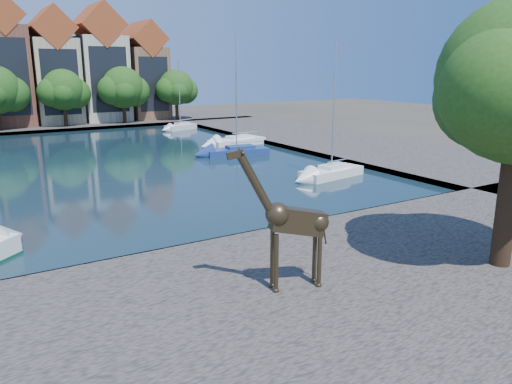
% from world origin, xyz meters
% --- Properties ---
extents(ground, '(160.00, 160.00, 0.00)m').
position_xyz_m(ground, '(0.00, 0.00, 0.00)').
color(ground, '#38332B').
rests_on(ground, ground).
extents(water_basin, '(38.00, 50.00, 0.08)m').
position_xyz_m(water_basin, '(0.00, 24.00, 0.04)').
color(water_basin, black).
rests_on(water_basin, ground).
extents(near_quay, '(50.00, 14.00, 0.50)m').
position_xyz_m(near_quay, '(0.00, -7.00, 0.25)').
color(near_quay, '#544D49').
rests_on(near_quay, ground).
extents(far_quay, '(60.00, 16.00, 0.50)m').
position_xyz_m(far_quay, '(0.00, 56.00, 0.25)').
color(far_quay, '#544D49').
rests_on(far_quay, ground).
extents(right_quay, '(14.00, 52.00, 0.50)m').
position_xyz_m(right_quay, '(25.00, 24.00, 0.25)').
color(right_quay, '#544D49').
rests_on(right_quay, ground).
extents(townhouse_center, '(5.44, 9.18, 16.93)m').
position_xyz_m(townhouse_center, '(-4.00, 55.99, 8.36)').
color(townhouse_center, brown).
rests_on(townhouse_center, far_quay).
extents(townhouse_east_inner, '(5.94, 9.18, 15.79)m').
position_xyz_m(townhouse_east_inner, '(2.00, 55.99, 7.73)').
color(townhouse_east_inner, tan).
rests_on(townhouse_east_inner, far_quay).
extents(townhouse_east_mid, '(6.43, 9.18, 16.65)m').
position_xyz_m(townhouse_east_mid, '(8.50, 55.99, 8.10)').
color(townhouse_east_mid, '#BCB6A0').
rests_on(townhouse_east_mid, far_quay).
extents(townhouse_east_end, '(5.44, 9.18, 14.43)m').
position_xyz_m(townhouse_east_end, '(15.00, 55.99, 7.11)').
color(townhouse_east_end, brown).
rests_on(townhouse_east_end, far_quay).
extents(far_tree_mid_east, '(7.02, 5.40, 7.52)m').
position_xyz_m(far_tree_mid_east, '(2.10, 50.49, 5.13)').
color(far_tree_mid_east, '#332114').
rests_on(far_tree_mid_east, far_quay).
extents(far_tree_east, '(7.54, 5.80, 7.84)m').
position_xyz_m(far_tree_east, '(10.11, 50.49, 5.24)').
color(far_tree_east, '#332114').
rests_on(far_tree_east, far_quay).
extents(far_tree_far_east, '(6.76, 5.20, 7.36)m').
position_xyz_m(far_tree_far_east, '(18.09, 50.49, 5.08)').
color(far_tree_far_east, '#332114').
rests_on(far_tree_far_east, far_quay).
extents(giraffe_statue, '(3.63, 1.33, 5.25)m').
position_xyz_m(giraffe_statue, '(-1.21, -6.32, 3.08)').
color(giraffe_statue, '#342A1A').
rests_on(giraffe_statue, near_quay).
extents(sailboat_right_a, '(5.73, 2.80, 10.19)m').
position_xyz_m(sailboat_right_a, '(13.44, 8.92, 0.60)').
color(sailboat_right_a, white).
rests_on(sailboat_right_a, water_basin).
extents(sailboat_right_b, '(6.26, 3.04, 11.25)m').
position_xyz_m(sailboat_right_b, '(12.00, 21.34, 0.57)').
color(sailboat_right_b, navy).
rests_on(sailboat_right_b, water_basin).
extents(sailboat_right_c, '(6.55, 3.00, 8.85)m').
position_xyz_m(sailboat_right_c, '(15.00, 26.70, 0.60)').
color(sailboat_right_c, white).
rests_on(sailboat_right_c, water_basin).
extents(sailboat_right_d, '(4.75, 2.96, 9.03)m').
position_xyz_m(sailboat_right_d, '(15.00, 42.12, 0.63)').
color(sailboat_right_d, silver).
rests_on(sailboat_right_d, water_basin).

